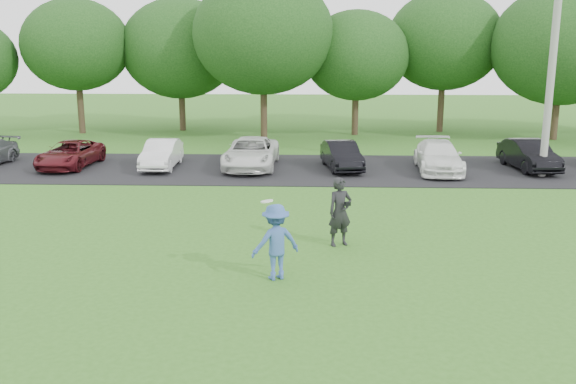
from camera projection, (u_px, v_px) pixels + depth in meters
The scene contains 7 objects.
ground at pixel (282, 288), 13.78m from camera, with size 100.00×100.00×0.00m, color #33661D.
parking_lot at pixel (297, 169), 26.41m from camera, with size 32.00×6.50×0.03m, color black.
utility_pole at pixel (553, 50), 23.91m from camera, with size 0.28×0.28×9.64m, color #979692.
frisbee_player at pixel (276, 242), 14.16m from camera, with size 1.27×1.05×1.88m.
camera_bystander at pixel (340, 212), 16.47m from camera, with size 0.77×0.67×1.79m.
parked_cars at pixel (287, 155), 26.32m from camera, with size 28.11×4.75×1.23m.
tree_row at pixel (330, 45), 34.70m from camera, with size 42.39×9.85×8.64m.
Camera 1 is at (0.63, -12.90, 5.22)m, focal length 40.00 mm.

